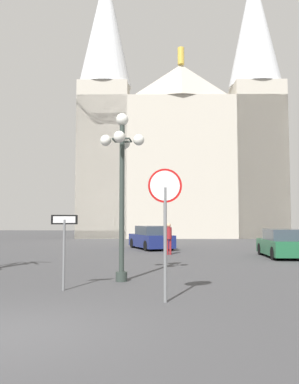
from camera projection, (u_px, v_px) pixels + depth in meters
ground_plane at (8, 334)px, 6.58m from camera, size 120.00×120.00×0.00m
cathedral at (179, 146)px, 43.53m from camera, size 22.37×12.57×30.53m
stop_sign at (165, 207)px, 9.20m from camera, size 0.80×0.21×3.14m
one_way_arrow_sign at (64, 240)px, 10.66m from camera, size 0.67×0.31×2.06m
street_lamp at (122, 168)px, 12.37m from camera, size 1.43×1.43×5.34m
parked_car_near_navy at (151, 238)px, 25.29m from camera, size 3.37×4.55×1.51m
parked_car_far_green at (284, 244)px, 19.75m from camera, size 2.04×4.09×1.44m
pedestrian_walking at (169, 235)px, 21.31m from camera, size 0.32×0.32×1.73m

